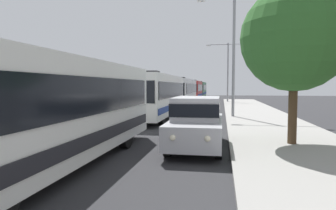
{
  "coord_description": "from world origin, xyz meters",
  "views": [
    {
      "loc": [
        3.3,
        4.48,
        2.32
      ],
      "look_at": [
        0.9,
        17.91,
        1.45
      ],
      "focal_mm": 32.18,
      "sensor_mm": 36.0,
      "label": 1
    }
  ],
  "objects_px": {
    "bus_lead": "(51,109)",
    "streetlamp_far": "(228,66)",
    "roadside_tree": "(295,38)",
    "bus_rear": "(199,89)",
    "streetlamp_mid": "(234,43)",
    "box_truck_oncoming": "(183,89)",
    "bus_second_in_line": "(156,95)",
    "bus_middle": "(181,91)",
    "white_suv": "(197,120)",
    "bus_fourth_in_line": "(192,90)"
  },
  "relations": [
    {
      "from": "bus_lead",
      "to": "bus_middle",
      "type": "xyz_separation_m",
      "value": [
        0.0,
        26.6,
        0.0
      ]
    },
    {
      "from": "bus_lead",
      "to": "white_suv",
      "type": "relative_size",
      "value": 2.3
    },
    {
      "from": "bus_rear",
      "to": "streetlamp_mid",
      "type": "bearing_deg",
      "value": -82.09
    },
    {
      "from": "bus_lead",
      "to": "streetlamp_far",
      "type": "relative_size",
      "value": 1.4
    },
    {
      "from": "bus_rear",
      "to": "streetlamp_far",
      "type": "height_order",
      "value": "streetlamp_far"
    },
    {
      "from": "streetlamp_far",
      "to": "roadside_tree",
      "type": "distance_m",
      "value": 31.0
    },
    {
      "from": "bus_lead",
      "to": "streetlamp_far",
      "type": "xyz_separation_m",
      "value": [
        5.4,
        35.28,
        3.44
      ]
    },
    {
      "from": "roadside_tree",
      "to": "streetlamp_far",
      "type": "bearing_deg",
      "value": 93.37
    },
    {
      "from": "bus_rear",
      "to": "streetlamp_mid",
      "type": "distance_m",
      "value": 39.4
    },
    {
      "from": "bus_rear",
      "to": "roadside_tree",
      "type": "height_order",
      "value": "roadside_tree"
    },
    {
      "from": "streetlamp_mid",
      "to": "bus_second_in_line",
      "type": "bearing_deg",
      "value": -167.7
    },
    {
      "from": "bus_rear",
      "to": "white_suv",
      "type": "distance_m",
      "value": 49.79
    },
    {
      "from": "bus_middle",
      "to": "bus_fourth_in_line",
      "type": "bearing_deg",
      "value": 90.0
    },
    {
      "from": "box_truck_oncoming",
      "to": "streetlamp_mid",
      "type": "bearing_deg",
      "value": -77.69
    },
    {
      "from": "bus_second_in_line",
      "to": "roadside_tree",
      "type": "xyz_separation_m",
      "value": [
        7.22,
        -8.88,
        2.38
      ]
    },
    {
      "from": "roadside_tree",
      "to": "bus_middle",
      "type": "bearing_deg",
      "value": 107.98
    },
    {
      "from": "bus_middle",
      "to": "roadside_tree",
      "type": "xyz_separation_m",
      "value": [
        7.22,
        -22.24,
        2.37
      ]
    },
    {
      "from": "bus_middle",
      "to": "roadside_tree",
      "type": "distance_m",
      "value": 23.51
    },
    {
      "from": "white_suv",
      "to": "streetlamp_far",
      "type": "height_order",
      "value": "streetlamp_far"
    },
    {
      "from": "bus_middle",
      "to": "bus_lead",
      "type": "bearing_deg",
      "value": -90.0
    },
    {
      "from": "bus_lead",
      "to": "bus_fourth_in_line",
      "type": "xyz_separation_m",
      "value": [
        -0.0,
        40.02,
        -0.0
      ]
    },
    {
      "from": "bus_middle",
      "to": "bus_fourth_in_line",
      "type": "xyz_separation_m",
      "value": [
        -0.0,
        13.42,
        -0.0
      ]
    },
    {
      "from": "bus_fourth_in_line",
      "to": "box_truck_oncoming",
      "type": "distance_m",
      "value": 14.64
    },
    {
      "from": "bus_second_in_line",
      "to": "streetlamp_mid",
      "type": "bearing_deg",
      "value": 12.3
    },
    {
      "from": "bus_rear",
      "to": "box_truck_oncoming",
      "type": "xyz_separation_m",
      "value": [
        -3.3,
        1.01,
        0.01
      ]
    },
    {
      "from": "bus_lead",
      "to": "roadside_tree",
      "type": "bearing_deg",
      "value": 31.1
    },
    {
      "from": "bus_second_in_line",
      "to": "bus_rear",
      "type": "relative_size",
      "value": 0.95
    },
    {
      "from": "bus_middle",
      "to": "streetlamp_far",
      "type": "xyz_separation_m",
      "value": [
        5.4,
        8.68,
        3.44
      ]
    },
    {
      "from": "box_truck_oncoming",
      "to": "streetlamp_far",
      "type": "relative_size",
      "value": 0.87
    },
    {
      "from": "streetlamp_far",
      "to": "bus_second_in_line",
      "type": "bearing_deg",
      "value": -103.76
    },
    {
      "from": "bus_lead",
      "to": "bus_second_in_line",
      "type": "height_order",
      "value": "same"
    },
    {
      "from": "white_suv",
      "to": "streetlamp_mid",
      "type": "xyz_separation_m",
      "value": [
        1.7,
        10.79,
        4.27
      ]
    },
    {
      "from": "roadside_tree",
      "to": "white_suv",
      "type": "bearing_deg",
      "value": -168.14
    },
    {
      "from": "bus_fourth_in_line",
      "to": "roadside_tree",
      "type": "distance_m",
      "value": 36.46
    },
    {
      "from": "bus_fourth_in_line",
      "to": "streetlamp_mid",
      "type": "relative_size",
      "value": 1.24
    },
    {
      "from": "bus_middle",
      "to": "roadside_tree",
      "type": "height_order",
      "value": "roadside_tree"
    },
    {
      "from": "bus_lead",
      "to": "streetlamp_far",
      "type": "height_order",
      "value": "streetlamp_far"
    },
    {
      "from": "bus_lead",
      "to": "streetlamp_mid",
      "type": "distance_m",
      "value": 15.81
    },
    {
      "from": "bus_second_in_line",
      "to": "streetlamp_mid",
      "type": "distance_m",
      "value": 6.6
    },
    {
      "from": "bus_middle",
      "to": "white_suv",
      "type": "bearing_deg",
      "value": -80.86
    },
    {
      "from": "bus_rear",
      "to": "streetlamp_mid",
      "type": "xyz_separation_m",
      "value": [
        5.4,
        -38.86,
        3.62
      ]
    },
    {
      "from": "bus_fourth_in_line",
      "to": "roadside_tree",
      "type": "relative_size",
      "value": 1.8
    },
    {
      "from": "bus_middle",
      "to": "bus_fourth_in_line",
      "type": "height_order",
      "value": "same"
    },
    {
      "from": "box_truck_oncoming",
      "to": "streetlamp_far",
      "type": "xyz_separation_m",
      "value": [
        8.7,
        -19.0,
        3.43
      ]
    },
    {
      "from": "bus_second_in_line",
      "to": "bus_rear",
      "type": "height_order",
      "value": "same"
    },
    {
      "from": "bus_lead",
      "to": "box_truck_oncoming",
      "type": "height_order",
      "value": "bus_lead"
    },
    {
      "from": "bus_second_in_line",
      "to": "roadside_tree",
      "type": "relative_size",
      "value": 1.84
    },
    {
      "from": "streetlamp_mid",
      "to": "white_suv",
      "type": "bearing_deg",
      "value": -98.95
    },
    {
      "from": "white_suv",
      "to": "bus_second_in_line",
      "type": "bearing_deg",
      "value": 111.04
    },
    {
      "from": "box_truck_oncoming",
      "to": "roadside_tree",
      "type": "height_order",
      "value": "roadside_tree"
    }
  ]
}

